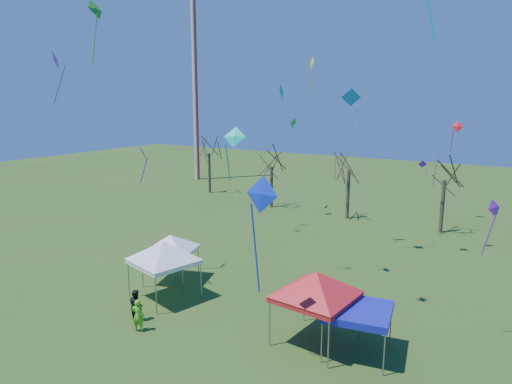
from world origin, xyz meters
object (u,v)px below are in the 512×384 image
(radio_mast, at_px, (195,89))
(person_dark, at_px, (136,305))
(tent_blue, at_px, (358,312))
(tree_0, at_px, (209,139))
(tent_white_mid, at_px, (163,245))
(tree_1, at_px, (272,152))
(person_green, at_px, (138,315))
(tent_red, at_px, (316,277))
(tree_2, at_px, (350,152))
(tree_3, at_px, (446,161))
(tent_white_west, at_px, (170,238))

(radio_mast, relative_size, person_dark, 15.11)
(tent_blue, relative_size, person_dark, 1.91)
(person_dark, bearing_deg, tree_0, -38.18)
(person_dark, bearing_deg, tent_white_mid, -56.76)
(tree_1, xyz_separation_m, person_dark, (6.42, -25.34, -4.96))
(person_green, bearing_deg, tent_blue, 177.53)
(tent_white_mid, distance_m, tent_blue, 11.25)
(tree_1, distance_m, tent_red, 27.29)
(tent_blue, bearing_deg, tree_2, 111.21)
(tent_white_mid, relative_size, person_dark, 2.56)
(radio_mast, bearing_deg, tree_3, -16.31)
(radio_mast, height_order, tree_0, radio_mast)
(tent_red, bearing_deg, tree_1, 123.66)
(tree_0, relative_size, tent_red, 1.87)
(tent_white_mid, distance_m, person_dark, 3.64)
(tree_1, xyz_separation_m, person_green, (7.31, -26.08, -4.97))
(person_green, bearing_deg, tree_1, -96.92)
(tree_0, distance_m, tent_red, 35.85)
(person_green, bearing_deg, person_dark, -62.29)
(tree_1, bearing_deg, tent_red, -56.34)
(person_green, bearing_deg, radio_mast, -77.87)
(tree_0, relative_size, tree_1, 1.12)
(tree_0, height_order, person_dark, tree_0)
(tree_0, distance_m, tent_white_west, 27.68)
(radio_mast, relative_size, tree_1, 3.31)
(tree_3, relative_size, tent_red, 1.75)
(radio_mast, xyz_separation_m, person_dark, (23.65, -34.69, -11.67))
(tent_blue, bearing_deg, tent_white_west, 170.91)
(tent_blue, bearing_deg, tree_0, 137.03)
(tent_blue, relative_size, person_green, 1.94)
(tree_3, relative_size, tent_blue, 2.50)
(radio_mast, height_order, tree_1, radio_mast)
(tent_white_west, relative_size, tent_white_mid, 0.88)
(tent_blue, bearing_deg, tent_red, -177.24)
(radio_mast, distance_m, tree_3, 36.04)
(radio_mast, height_order, person_green, radio_mast)
(tree_3, relative_size, person_green, 4.84)
(tree_3, xyz_separation_m, tent_white_mid, (-10.96, -21.97, -2.96))
(radio_mast, bearing_deg, tree_1, -28.48)
(tree_3, bearing_deg, tent_blue, -89.39)
(tree_2, height_order, person_green, tree_2)
(tree_3, relative_size, tent_white_west, 2.13)
(person_dark, bearing_deg, tent_red, -141.12)
(tree_3, bearing_deg, person_dark, -112.77)
(person_green, bearing_deg, tent_red, -178.49)
(tree_0, distance_m, tree_1, 10.47)
(person_dark, bearing_deg, tree_2, -73.14)
(tent_white_west, distance_m, tent_white_mid, 2.49)
(tree_2, height_order, tent_white_mid, tree_2)
(tree_3, distance_m, tent_white_mid, 24.73)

